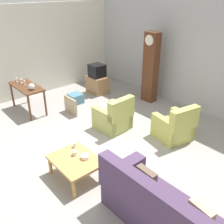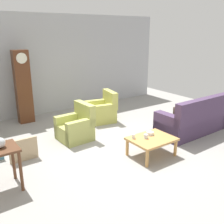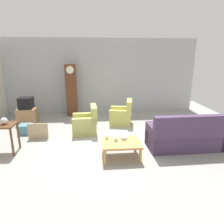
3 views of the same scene
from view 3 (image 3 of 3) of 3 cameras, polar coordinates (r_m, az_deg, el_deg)
name	(u,v)px [view 3 (image 3 of 3)]	position (r m, az deg, el deg)	size (l,w,h in m)	color
ground_plane	(107,144)	(6.00, -1.45, -8.93)	(10.40, 10.40, 0.00)	#999691
garage_door_wall	(101,76)	(9.09, -3.10, 10.07)	(8.40, 0.16, 3.20)	#ADAFB5
couch_floral	(187,137)	(5.95, 20.41, -6.52)	(2.11, 0.91, 1.04)	#4C3856
armchair_olive_near	(86,124)	(6.76, -7.37, -3.37)	(0.82, 0.80, 0.92)	tan
armchair_olive_far	(122,116)	(7.57, 2.77, -1.11)	(0.92, 0.90, 0.92)	#BABB57
coffee_table_wood	(121,144)	(5.13, 2.59, -9.02)	(0.96, 0.76, 0.42)	tan
grandfather_clock	(71,90)	(8.60, -11.37, 5.97)	(0.44, 0.30, 2.15)	#562D19
tv_stand_cabinet	(27,116)	(8.28, -22.73, -0.99)	(0.68, 0.52, 0.58)	#997047
tv_crt	(26,103)	(8.16, -23.10, 2.35)	(0.48, 0.44, 0.42)	black
framed_picture_leaning	(38,131)	(6.64, -20.14, -5.12)	(0.60, 0.05, 0.50)	tan
storage_box_blue	(26,129)	(7.29, -23.20, -4.40)	(0.40, 0.40, 0.30)	teal
glass_dome_cloche	(4,121)	(5.90, -28.16, -2.22)	(0.18, 0.18, 0.18)	silver
cup_white_porcelain	(107,137)	(5.24, -1.51, -7.11)	(0.07, 0.07, 0.10)	white
cup_blue_rimmed	(116,139)	(5.13, 1.15, -7.70)	(0.09, 0.09, 0.09)	silver
bowl_white_stacked	(124,138)	(5.24, 3.40, -7.29)	(0.16, 0.16, 0.07)	white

